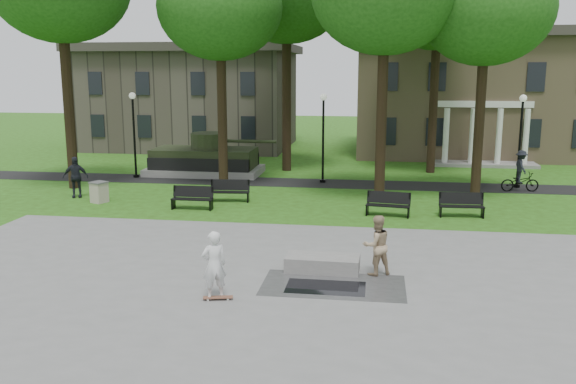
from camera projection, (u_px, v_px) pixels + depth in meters
The scene contains 24 objects.
ground at pixel (276, 247), 20.84m from camera, with size 120.00×120.00×0.00m, color #284A11.
plaza at pixel (245, 300), 15.99m from camera, with size 22.00×16.00×0.02m, color gray.
footpath at pixel (313, 183), 32.48m from camera, with size 44.00×2.60×0.01m, color black.
building_right at pixel (472, 92), 43.78m from camera, with size 17.00×12.00×8.60m.
building_left at pixel (192, 100), 47.39m from camera, with size 15.00×10.00×7.20m, color #4C443D.
tree_1 at pixel (220, 7), 29.89m from camera, with size 6.20×6.20×11.63m.
tree_3 at pixel (486, 9), 27.22m from camera, with size 6.00×6.00×11.19m.
tree_5 at pixel (438, 2), 34.02m from camera, with size 6.40×6.40×12.44m.
lamp_left at pixel (134, 128), 33.64m from camera, with size 0.36×0.36×4.73m.
lamp_mid at pixel (323, 131), 32.15m from camera, with size 0.36×0.36×4.73m.
lamp_right at pixel (521, 133), 30.73m from camera, with size 0.36×0.36×4.73m.
tank_monument at pixel (205, 159), 35.17m from camera, with size 7.45×3.40×2.40m.
puddle at pixel (326, 287), 16.90m from camera, with size 2.20×1.20×0.00m, color black.
concrete_block at pixel (323, 263), 18.29m from camera, with size 2.20×1.00×0.45m, color gray.
skateboard at pixel (218, 298), 16.00m from camera, with size 0.78×0.20×0.07m, color brown.
skateboarder at pixel (214, 265), 15.93m from camera, with size 0.67×0.44×1.83m, color silver.
friend_watching at pixel (377, 245), 17.80m from camera, with size 0.87×0.68×1.79m, color tan.
pedestrian_walker at pixel (75, 177), 28.72m from camera, with size 1.14×0.48×1.95m, color black.
cyclist at pixel (520, 175), 30.10m from camera, with size 1.91×1.11×2.07m.
park_bench_0 at pixel (193, 197), 26.40m from camera, with size 1.80×0.53×1.00m.
park_bench_1 at pixel (230, 190), 27.91m from camera, with size 1.83×0.68×1.00m.
park_bench_2 at pixel (388, 203), 25.15m from camera, with size 1.85×0.78×1.00m.
park_bench_3 at pixel (461, 204), 25.01m from camera, with size 1.82×0.60×1.00m.
trash_bin at pixel (99, 192), 27.70m from camera, with size 0.87×0.87×0.96m.
Camera 1 is at (3.31, -19.79, 5.96)m, focal length 38.00 mm.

